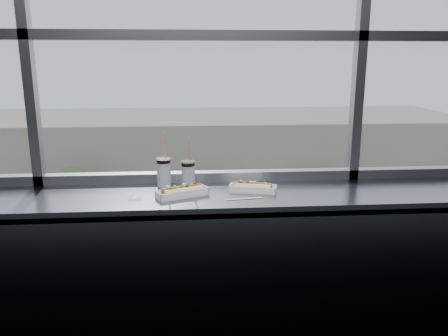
{
  "coord_description": "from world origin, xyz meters",
  "views": [
    {
      "loc": [
        -0.06,
        -1.21,
        1.85
      ],
      "look_at": [
        0.13,
        1.23,
        1.25
      ],
      "focal_mm": 35.0,
      "sensor_mm": 36.0,
      "label": 1
    }
  ],
  "objects": [
    {
      "name": "counter_fascia",
      "position": [
        0.0,
        0.97,
        0.55
      ],
      "size": [
        6.0,
        0.04,
        1.04
      ],
      "primitive_type": "cube",
      "color": "gray",
      "rests_on": "ground"
    },
    {
      "name": "pedestrian_d",
      "position": [
        9.47,
        30.33,
        -9.81
      ],
      "size": [
        1.02,
        0.77,
        2.3
      ],
      "primitive_type": "imported",
      "rotation": [
        0.0,
        0.0,
        3.14
      ],
      "color": "#66605B",
      "rests_on": "far_sidewalk"
    },
    {
      "name": "car_near_c",
      "position": [
        -1.51,
        17.5,
        -9.83
      ],
      "size": [
        2.97,
        6.76,
        2.23
      ],
      "primitive_type": "imported",
      "rotation": [
        0.0,
        0.0,
        1.6
      ],
      "color": "maroon",
      "rests_on": "street_asphalt"
    },
    {
      "name": "tree_center",
      "position": [
        1.16,
        29.5,
        -7.63
      ],
      "size": [
        3.18,
        3.18,
        4.97
      ],
      "color": "#47382B",
      "rests_on": "far_sidewalk"
    },
    {
      "name": "hotdog_tray_left",
      "position": [
        -0.11,
        1.17,
        1.13
      ],
      "size": [
        0.31,
        0.21,
        0.07
      ],
      "rotation": [
        0.0,
        0.0,
        0.41
      ],
      "color": "white",
      "rests_on": "counter"
    },
    {
      "name": "far_building",
      "position": [
        0.0,
        39.5,
        -7.0
      ],
      "size": [
        50.0,
        14.0,
        8.0
      ],
      "primitive_type": "cube",
      "color": "gray",
      "rests_on": "plaza_ground"
    },
    {
      "name": "tree_left",
      "position": [
        -8.61,
        29.5,
        -7.24
      ],
      "size": [
        3.55,
        3.55,
        5.54
      ],
      "color": "#47382B",
      "rests_on": "far_sidewalk"
    },
    {
      "name": "soda_cup_right",
      "position": [
        -0.07,
        1.35,
        1.19
      ],
      "size": [
        0.09,
        0.09,
        0.32
      ],
      "color": "white",
      "rests_on": "counter"
    },
    {
      "name": "car_far_b",
      "position": [
        0.53,
        25.5,
        -9.91
      ],
      "size": [
        2.63,
        6.22,
        2.07
      ],
      "primitive_type": "imported",
      "rotation": [
        0.0,
        0.0,
        1.58
      ],
      "color": "maroon",
      "rests_on": "street_asphalt"
    },
    {
      "name": "tree_right",
      "position": [
        10.8,
        29.5,
        -7.59
      ],
      "size": [
        3.22,
        3.22,
        5.03
      ],
      "color": "#47382B",
      "rests_on": "far_sidewalk"
    },
    {
      "name": "loose_straw",
      "position": [
        0.23,
        1.09,
        1.1
      ],
      "size": [
        0.2,
        0.04,
        0.01
      ],
      "primitive_type": "cylinder",
      "rotation": [
        0.0,
        1.57,
        0.14
      ],
      "color": "white",
      "rests_on": "counter"
    },
    {
      "name": "pedestrian_b",
      "position": [
        0.55,
        30.58,
        -9.85
      ],
      "size": [
        0.98,
        0.74,
        2.21
      ],
      "primitive_type": "imported",
      "color": "#66605B",
      "rests_on": "far_sidewalk"
    },
    {
      "name": "car_far_c",
      "position": [
        11.04,
        25.5,
        -10.0
      ],
      "size": [
        2.57,
        5.74,
        1.88
      ],
      "primitive_type": "imported",
      "rotation": [
        0.0,
        0.0,
        1.53
      ],
      "color": "white",
      "rests_on": "street_asphalt"
    },
    {
      "name": "wrapper",
      "position": [
        -0.37,
        1.14,
        1.11
      ],
      "size": [
        0.09,
        0.06,
        0.02
      ],
      "primitive_type": "ellipsoid",
      "color": "silver",
      "rests_on": "counter"
    },
    {
      "name": "street_asphalt",
      "position": [
        0.0,
        21.5,
        -10.97
      ],
      "size": [
        80.0,
        10.0,
        0.06
      ],
      "primitive_type": "cube",
      "color": "black",
      "rests_on": "plaza_ground"
    },
    {
      "name": "plaza_ground",
      "position": [
        0.0,
        45.0,
        -11.0
      ],
      "size": [
        120.0,
        120.0,
        0.0
      ],
      "primitive_type": "plane",
      "color": "#9B9893",
      "rests_on": "ground"
    },
    {
      "name": "hotdog_tray_right",
      "position": [
        0.3,
        1.24,
        1.13
      ],
      "size": [
        0.29,
        0.16,
        0.07
      ],
      "rotation": [
        0.0,
        0.0,
        -0.28
      ],
      "color": "white",
      "rests_on": "counter"
    },
    {
      "name": "car_far_a",
      "position": [
        -10.35,
        25.5,
        -10.01
      ],
      "size": [
        2.76,
        5.77,
        1.87
      ],
      "primitive_type": "imported",
      "rotation": [
        0.0,
        0.0,
        1.65
      ],
      "color": "black",
      "rests_on": "street_asphalt"
    },
    {
      "name": "far_sidewalk",
      "position": [
        0.0,
        29.5,
        -10.98
      ],
      "size": [
        80.0,
        6.0,
        0.04
      ],
      "primitive_type": "cube",
      "color": "#9B9893",
      "rests_on": "plaza_ground"
    },
    {
      "name": "soda_cup_left",
      "position": [
        -0.22,
        1.4,
        1.2
      ],
      "size": [
        0.09,
        0.09,
        0.34
      ],
      "color": "white",
      "rests_on": "counter"
    },
    {
      "name": "car_near_b",
      "position": [
        -5.2,
        17.5,
        -9.95
      ],
      "size": [
        2.85,
        6.06,
        1.97
      ],
      "primitive_type": "imported",
      "rotation": [
        0.0,
        0.0,
        1.64
      ],
      "color": "#2B2627",
      "rests_on": "street_asphalt"
    },
    {
      "name": "pedestrian_c",
      "position": [
        5.15,
        30.37,
        -9.82
      ],
      "size": [
        0.76,
        1.02,
        2.29
      ],
      "primitive_type": "imported",
      "rotation": [
        0.0,
        0.0,
        4.71
      ],
      "color": "#66605B",
      "rests_on": "far_sidewalk"
    },
    {
      "name": "car_near_d",
      "position": [
        5.23,
        17.5,
        -9.82
      ],
      "size": [
        3.6,
        7.02,
        2.24
      ],
      "primitive_type": "imported",
      "rotation": [
        0.0,
        0.0,
        1.69
      ],
      "color": "silver",
      "rests_on": "street_asphalt"
    },
    {
      "name": "counter",
      "position": [
        0.0,
        1.23,
        1.07
      ],
      "size": [
        6.0,
        0.55,
        0.06
      ],
      "primitive_type": "cube",
      "color": "gray",
      "rests_on": "ground"
    },
    {
      "name": "wall_back_lower",
      "position": [
        0.0,
        1.5,
        0.55
      ],
      "size": [
        6.0,
        0.0,
        6.0
      ],
      "primitive_type": "plane",
      "rotation": [
        1.57,
        0.0,
        0.0
      ],
      "color": "black",
      "rests_on": "ground"
    },
    {
      "name": "pedestrian_a",
      "position": [
        -4.5,
        29.64,
        -10.01
      ],
      "size": [
        0.84,
        0.63,
        1.9
      ],
      "primitive_type": "imported",
      "rotation": [
        0.0,
        0.0,
        3.14
      ],
      "color": "#66605B",
      "rests_on": "far_sidewalk"
    }
  ]
}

